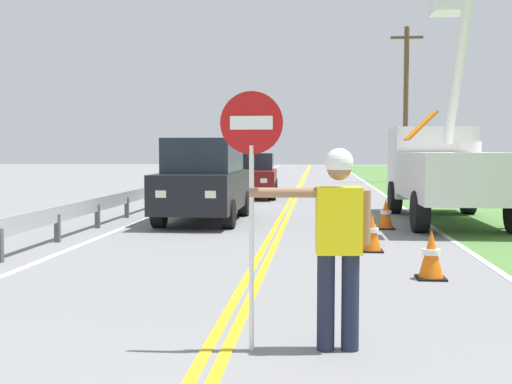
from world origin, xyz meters
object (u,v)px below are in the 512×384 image
utility_pole_mid (406,102)px  traffic_cone_lead (431,255)px  flagger_worker (337,235)px  stop_sign_paddle (252,161)px  oncoming_sedan_second (252,176)px  traffic_cone_tail (386,214)px  oncoming_suv_nearest (205,180)px  traffic_cone_mid (372,233)px  utility_bucket_truck (445,165)px

utility_pole_mid → traffic_cone_lead: utility_pole_mid is taller
flagger_worker → traffic_cone_lead: (1.42, 3.33, -0.71)m
stop_sign_paddle → traffic_cone_lead: (2.18, 3.40, -1.37)m
flagger_worker → stop_sign_paddle: (-0.77, -0.07, 0.66)m
oncoming_sedan_second → traffic_cone_tail: (4.08, -9.42, -0.50)m
stop_sign_paddle → traffic_cone_tail: stop_sign_paddle is taller
stop_sign_paddle → oncoming_suv_nearest: size_ratio=0.50×
flagger_worker → traffic_cone_lead: flagger_worker is taller
flagger_worker → traffic_cone_mid: (0.79, 5.71, -0.71)m
stop_sign_paddle → utility_bucket_truck: 11.76m
oncoming_suv_nearest → traffic_cone_lead: size_ratio=6.60×
stop_sign_paddle → oncoming_suv_nearest: bearing=102.5°
traffic_cone_lead → utility_bucket_truck: bearing=77.8°
flagger_worker → oncoming_suv_nearest: bearing=106.6°
traffic_cone_mid → traffic_cone_tail: bearing=79.8°
oncoming_sedan_second → traffic_cone_lead: (4.11, -15.14, -0.50)m
oncoming_suv_nearest → utility_pole_mid: bearing=69.5°
utility_bucket_truck → traffic_cone_tail: bearing=-130.5°
stop_sign_paddle → utility_pole_mid: size_ratio=0.27×
oncoming_suv_nearest → oncoming_sedan_second: 8.28m
flagger_worker → utility_pole_mid: size_ratio=0.21×
stop_sign_paddle → utility_pole_mid: bearing=79.9°
utility_bucket_truck → traffic_cone_mid: 5.90m
traffic_cone_tail → utility_pole_mid: bearing=81.3°
utility_bucket_truck → oncoming_sedan_second: bearing=127.8°
flagger_worker → oncoming_suv_nearest: 10.64m
utility_bucket_truck → utility_pole_mid: bearing=85.2°
oncoming_suv_nearest → traffic_cone_mid: 5.94m
utility_pole_mid → traffic_cone_lead: 28.29m
oncoming_sedan_second → traffic_cone_mid: (3.48, -12.76, -0.50)m
stop_sign_paddle → utility_bucket_truck: size_ratio=0.34×
flagger_worker → traffic_cone_tail: flagger_worker is taller
traffic_cone_mid → stop_sign_paddle: bearing=-105.1°
traffic_cone_lead → traffic_cone_tail: size_ratio=1.00×
stop_sign_paddle → oncoming_suv_nearest: 10.54m
stop_sign_paddle → oncoming_suv_nearest: stop_sign_paddle is taller
utility_pole_mid → flagger_worker: bearing=-98.7°
flagger_worker → traffic_cone_tail: 9.19m
traffic_cone_mid → traffic_cone_tail: same height
traffic_cone_tail → flagger_worker: bearing=-98.7°
utility_pole_mid → traffic_cone_mid: (-3.99, -25.40, -4.23)m
oncoming_suv_nearest → traffic_cone_mid: oncoming_suv_nearest is taller
flagger_worker → utility_pole_mid: bearing=81.3°
oncoming_sedan_second → utility_pole_mid: utility_pole_mid is taller
utility_bucket_truck → traffic_cone_tail: utility_bucket_truck is taller
oncoming_suv_nearest → traffic_cone_tail: 4.63m
utility_pole_mid → traffic_cone_tail: 22.71m
flagger_worker → stop_sign_paddle: size_ratio=0.78×
oncoming_suv_nearest → traffic_cone_mid: size_ratio=6.60×
traffic_cone_tail → traffic_cone_lead: bearing=-89.7°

